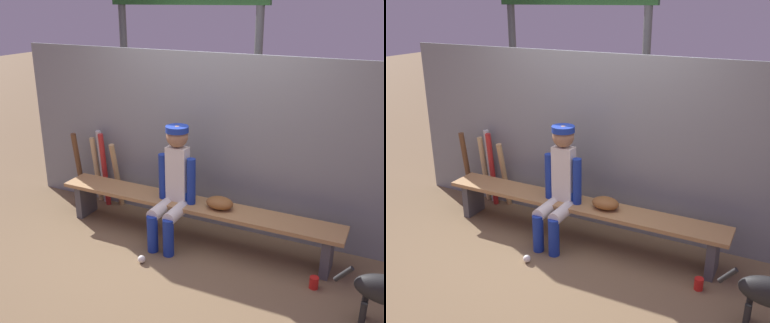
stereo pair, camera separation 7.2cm
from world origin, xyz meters
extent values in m
plane|color=brown|center=(0.00, 0.00, 0.00)|extent=(30.00, 30.00, 0.00)
cube|color=gray|center=(0.00, 0.44, 0.95)|extent=(4.78, 0.03, 1.90)
cube|color=#AD7F4C|center=(0.00, 0.00, 0.41)|extent=(3.07, 0.36, 0.04)
cube|color=#4C4C51|center=(-1.39, 0.00, 0.19)|extent=(0.08, 0.29, 0.39)
cube|color=#4C4C51|center=(1.39, 0.00, 0.19)|extent=(0.08, 0.29, 0.39)
cube|color=silver|center=(-0.16, 0.00, 0.72)|extent=(0.22, 0.13, 0.58)
sphere|color=#9E7051|center=(-0.16, 0.00, 1.12)|extent=(0.22, 0.22, 0.22)
cylinder|color=#193399|center=(-0.16, 0.00, 1.19)|extent=(0.23, 0.23, 0.06)
cylinder|color=silver|center=(-0.25, -0.19, 0.39)|extent=(0.13, 0.38, 0.13)
cylinder|color=#193399|center=(-0.25, -0.38, 0.19)|extent=(0.11, 0.11, 0.39)
cylinder|color=#193399|center=(-0.32, -0.02, 0.67)|extent=(0.09, 0.09, 0.49)
cylinder|color=silver|center=(-0.07, -0.19, 0.39)|extent=(0.13, 0.38, 0.13)
cylinder|color=#193399|center=(-0.07, -0.38, 0.19)|extent=(0.11, 0.11, 0.39)
cylinder|color=#193399|center=(0.00, -0.02, 0.67)|extent=(0.09, 0.09, 0.49)
ellipsoid|color=brown|center=(0.31, 0.00, 0.49)|extent=(0.28, 0.20, 0.12)
cylinder|color=tan|center=(-1.16, 0.32, 0.41)|extent=(0.07, 0.20, 0.82)
cylinder|color=#B22323|center=(-1.31, 0.29, 0.46)|extent=(0.07, 0.14, 0.93)
cylinder|color=#B7B7BC|center=(-1.39, 0.36, 0.47)|extent=(0.07, 0.13, 0.94)
cylinder|color=tan|center=(-1.48, 0.36, 0.42)|extent=(0.09, 0.15, 0.84)
cylinder|color=brown|center=(-1.70, 0.29, 0.44)|extent=(0.06, 0.16, 0.89)
sphere|color=white|center=(-0.24, -0.61, 0.04)|extent=(0.07, 0.07, 0.07)
cylinder|color=red|center=(1.34, -0.30, 0.06)|extent=(0.08, 0.08, 0.11)
cylinder|color=#1E47AD|center=(-0.08, -0.01, 0.48)|extent=(0.08, 0.08, 0.11)
cylinder|color=#3F3F42|center=(-1.76, 1.49, 1.17)|extent=(0.10, 0.10, 2.33)
cylinder|color=#3F3F42|center=(0.16, 1.49, 1.17)|extent=(0.10, 0.10, 2.33)
cylinder|color=black|center=(1.59, -0.57, 0.39)|extent=(0.15, 0.04, 0.16)
cylinder|color=black|center=(1.77, -0.51, 0.11)|extent=(0.05, 0.05, 0.22)
cylinder|color=black|center=(1.77, -0.63, 0.11)|extent=(0.05, 0.05, 0.22)
camera|label=1|loc=(1.82, -3.74, 2.39)|focal=41.66mm
camera|label=2|loc=(1.88, -3.71, 2.39)|focal=41.66mm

